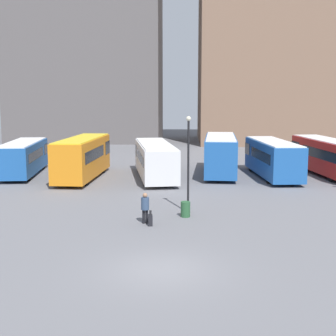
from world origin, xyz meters
The scene contains 12 objects.
ground_plane centered at (0.00, 0.00, 0.00)m, with size 160.00×160.00×0.00m, color slate.
building_block_right centered at (13.71, 54.04, 19.14)m, with size 21.61×17.96×38.29m.
bus_0 centered at (-12.91, 21.94, 1.52)m, with size 3.63×9.60×2.80m.
bus_1 centered at (-7.42, 20.28, 1.78)m, with size 2.83×9.86×3.30m.
bus_2 centered at (-1.60, 20.67, 1.56)m, with size 4.30×10.66×2.86m.
bus_3 centered at (3.87, 22.80, 1.77)m, with size 3.18×9.88×3.28m.
bus_4 centered at (8.06, 21.55, 1.62)m, with size 3.34×9.94×2.99m.
bus_5 centered at (12.89, 22.84, 1.65)m, with size 3.76×10.87×3.02m.
traveler centered at (-1.19, 6.62, 0.96)m, with size 0.46×0.46×1.62m.
suitcase centered at (-0.89, 6.20, 0.29)m, with size 0.25×0.37×0.83m.
lamp_post_1 centered at (1.05, 9.03, 3.24)m, with size 0.28×0.28×5.48m.
trash_bin centered at (0.91, 8.07, 0.42)m, with size 0.52×0.52×0.85m.
Camera 1 is at (0.89, -16.99, 6.49)m, focal length 50.00 mm.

